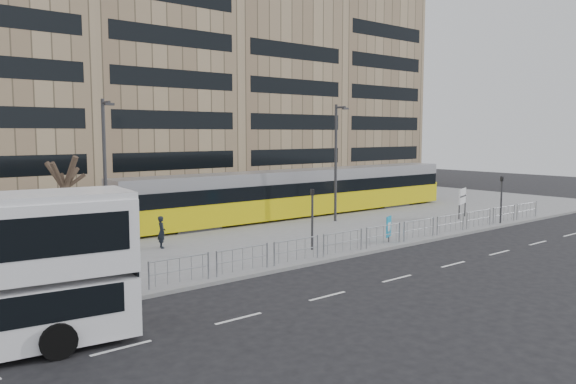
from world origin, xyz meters
TOP-DOWN VIEW (x-y plane):
  - ground at (0.00, 0.00)m, footprint 120.00×120.00m
  - plaza at (0.00, 12.00)m, footprint 64.00×24.00m
  - kerb at (0.00, 0.05)m, footprint 64.00×0.25m
  - building_row at (1.55, 34.27)m, footprint 70.40×18.40m
  - pedestrian_barrier at (2.00, 0.50)m, footprint 32.07×0.07m
  - road_markings at (1.00, -4.00)m, footprint 62.00×0.12m
  - tram at (5.99, 11.38)m, footprint 28.03×2.96m
  - station_sign at (14.01, 3.47)m, footprint 1.71×0.66m
  - ad_panel at (3.25, 0.94)m, footprint 0.71×0.35m
  - pedestrian at (-7.03, 7.32)m, footprint 0.52×0.68m
  - traffic_light_west at (-1.32, 2.08)m, footprint 0.22×0.24m
  - traffic_light_east at (13.90, 0.50)m, footprint 0.19×0.22m
  - lamp_post_west at (-9.37, 8.60)m, footprint 0.45×1.04m
  - lamp_post_east at (6.13, 8.00)m, footprint 0.45×1.04m
  - bare_tree at (-11.37, 8.65)m, footprint 5.04×5.04m

SIDE VIEW (x-z plane):
  - ground at x=0.00m, z-range 0.00..0.00m
  - road_markings at x=1.00m, z-range 0.00..0.01m
  - kerb at x=0.00m, z-range -0.01..0.16m
  - plaza at x=0.00m, z-range 0.00..0.15m
  - ad_panel at x=3.25m, z-range 0.27..1.68m
  - pedestrian at x=-7.03m, z-range 0.15..1.81m
  - pedestrian_barrier at x=2.00m, z-range 0.43..1.53m
  - station_sign at x=14.01m, z-range 0.55..2.60m
  - tram at x=5.99m, z-range 0.16..3.46m
  - traffic_light_west at x=-1.32m, z-range 0.57..3.67m
  - traffic_light_east at x=13.90m, z-range 0.57..3.67m
  - lamp_post_west at x=-9.37m, z-range 0.52..8.11m
  - lamp_post_east at x=6.13m, z-range 0.52..8.30m
  - bare_tree at x=-11.37m, z-range 1.47..8.69m
  - building_row at x=1.55m, z-range -2.69..28.51m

